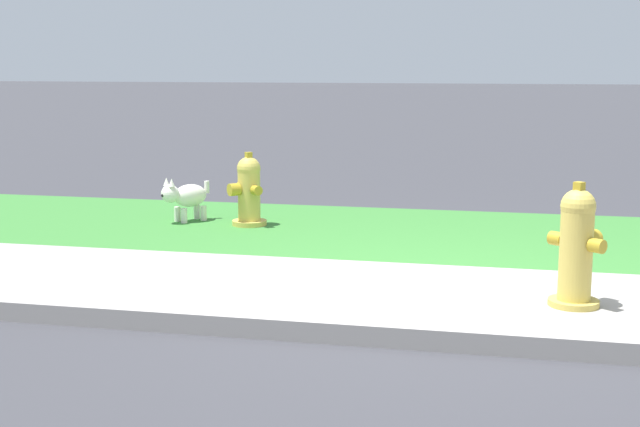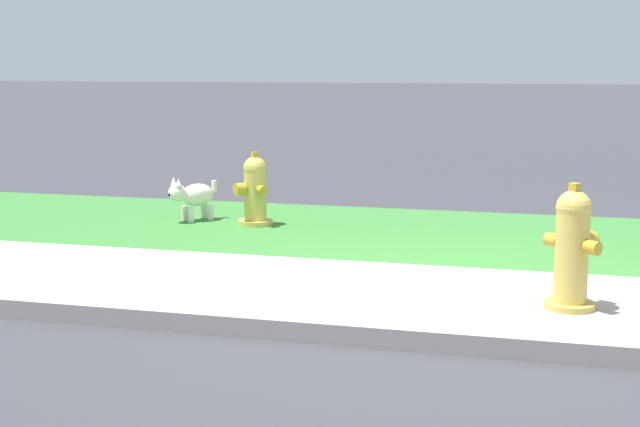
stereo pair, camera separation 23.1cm
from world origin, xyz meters
The scene contains 7 objects.
ground_plane centered at (0.00, 0.00, 0.00)m, with size 120.00×120.00×0.00m, color #38383D.
sidewalk_pavement centered at (0.00, 0.00, 0.01)m, with size 18.00×1.92×0.01m, color #9E9993.
grass_verge centered at (0.00, 2.27, 0.00)m, with size 18.00×2.62×0.01m, color #387A33.
street_curb centered at (0.00, -1.04, 0.06)m, with size 18.00×0.16×0.12m, color #9E9993.
fire_hydrant_far_end centered at (0.90, -0.02, 0.39)m, with size 0.36×0.36×0.81m.
fire_hydrant_near_corner centered at (-2.00, 2.29, 0.34)m, with size 0.36×0.36×0.71m.
small_white_dog centered at (-2.66, 2.34, 0.25)m, with size 0.41×0.48×0.45m.
Camera 2 is at (0.75, -5.72, 1.55)m, focal length 50.00 mm.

